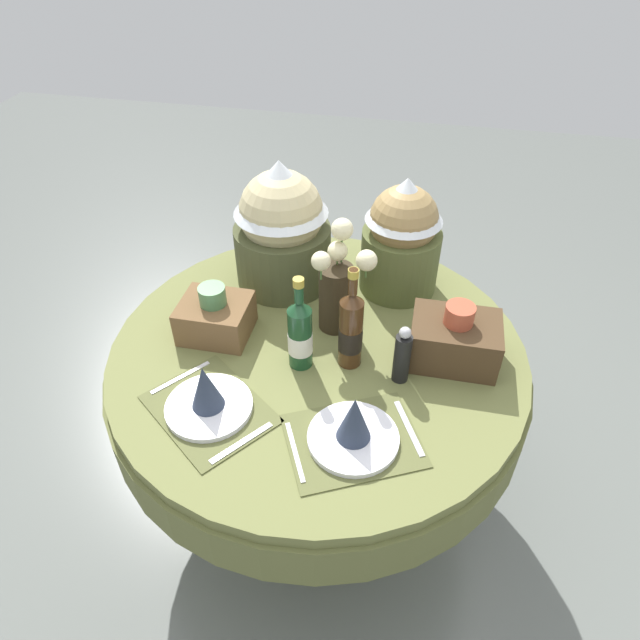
{
  "coord_description": "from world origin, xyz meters",
  "views": [
    {
      "loc": [
        0.27,
        -1.26,
        1.96
      ],
      "look_at": [
        0.0,
        0.03,
        0.85
      ],
      "focal_mm": 31.79,
      "sensor_mm": 36.0,
      "label": 1
    }
  ],
  "objects_px": {
    "gift_tub_back_left": "(282,222)",
    "gift_tub_back_right": "(402,232)",
    "flower_vase": "(338,285)",
    "woven_basket_side_right": "(455,339)",
    "place_setting_left": "(207,398)",
    "wine_bottle_centre": "(300,333)",
    "pepper_mill": "(402,356)",
    "place_setting_right": "(354,429)",
    "woven_basket_side_left": "(216,316)",
    "dining_table": "(318,376)",
    "wine_bottle_left": "(351,329)"
  },
  "relations": [
    {
      "from": "gift_tub_back_left",
      "to": "gift_tub_back_right",
      "type": "bearing_deg",
      "value": 6.37
    },
    {
      "from": "flower_vase",
      "to": "gift_tub_back_left",
      "type": "bearing_deg",
      "value": 137.43
    },
    {
      "from": "gift_tub_back_right",
      "to": "woven_basket_side_right",
      "type": "bearing_deg",
      "value": -59.18
    },
    {
      "from": "place_setting_left",
      "to": "gift_tub_back_left",
      "type": "xyz_separation_m",
      "value": [
        0.05,
        0.63,
        0.19
      ]
    },
    {
      "from": "gift_tub_back_right",
      "to": "wine_bottle_centre",
      "type": "bearing_deg",
      "value": -118.45
    },
    {
      "from": "pepper_mill",
      "to": "woven_basket_side_right",
      "type": "relative_size",
      "value": 0.75
    },
    {
      "from": "place_setting_right",
      "to": "flower_vase",
      "type": "height_order",
      "value": "flower_vase"
    },
    {
      "from": "flower_vase",
      "to": "woven_basket_side_left",
      "type": "distance_m",
      "value": 0.39
    },
    {
      "from": "dining_table",
      "to": "flower_vase",
      "type": "distance_m",
      "value": 0.32
    },
    {
      "from": "wine_bottle_left",
      "to": "gift_tub_back_left",
      "type": "bearing_deg",
      "value": 128.91
    },
    {
      "from": "place_setting_left",
      "to": "woven_basket_side_right",
      "type": "bearing_deg",
      "value": 28.1
    },
    {
      "from": "gift_tub_back_right",
      "to": "wine_bottle_left",
      "type": "bearing_deg",
      "value": -103.68
    },
    {
      "from": "pepper_mill",
      "to": "gift_tub_back_right",
      "type": "xyz_separation_m",
      "value": [
        -0.05,
        0.45,
        0.13
      ]
    },
    {
      "from": "place_setting_left",
      "to": "wine_bottle_left",
      "type": "distance_m",
      "value": 0.44
    },
    {
      "from": "wine_bottle_left",
      "to": "wine_bottle_centre",
      "type": "relative_size",
      "value": 1.09
    },
    {
      "from": "dining_table",
      "to": "place_setting_right",
      "type": "relative_size",
      "value": 3.12
    },
    {
      "from": "place_setting_left",
      "to": "woven_basket_side_left",
      "type": "height_order",
      "value": "woven_basket_side_left"
    },
    {
      "from": "pepper_mill",
      "to": "gift_tub_back_right",
      "type": "bearing_deg",
      "value": 96.86
    },
    {
      "from": "place_setting_left",
      "to": "place_setting_right",
      "type": "distance_m",
      "value": 0.41
    },
    {
      "from": "place_setting_right",
      "to": "woven_basket_side_left",
      "type": "height_order",
      "value": "woven_basket_side_left"
    },
    {
      "from": "wine_bottle_left",
      "to": "gift_tub_back_left",
      "type": "distance_m",
      "value": 0.48
    },
    {
      "from": "place_setting_left",
      "to": "woven_basket_side_right",
      "type": "distance_m",
      "value": 0.73
    },
    {
      "from": "gift_tub_back_left",
      "to": "woven_basket_side_left",
      "type": "xyz_separation_m",
      "value": [
        -0.14,
        -0.32,
        -0.17
      ]
    },
    {
      "from": "woven_basket_side_left",
      "to": "place_setting_right",
      "type": "bearing_deg",
      "value": -34.54
    },
    {
      "from": "woven_basket_side_right",
      "to": "dining_table",
      "type": "bearing_deg",
      "value": -175.49
    },
    {
      "from": "pepper_mill",
      "to": "woven_basket_side_right",
      "type": "height_order",
      "value": "woven_basket_side_right"
    },
    {
      "from": "wine_bottle_left",
      "to": "flower_vase",
      "type": "bearing_deg",
      "value": 113.26
    },
    {
      "from": "wine_bottle_left",
      "to": "gift_tub_back_left",
      "type": "height_order",
      "value": "gift_tub_back_left"
    },
    {
      "from": "dining_table",
      "to": "wine_bottle_left",
      "type": "bearing_deg",
      "value": -24.13
    },
    {
      "from": "flower_vase",
      "to": "woven_basket_side_left",
      "type": "xyz_separation_m",
      "value": [
        -0.37,
        -0.11,
        -0.1
      ]
    },
    {
      "from": "wine_bottle_left",
      "to": "woven_basket_side_right",
      "type": "xyz_separation_m",
      "value": [
        0.3,
        0.08,
        -0.05
      ]
    },
    {
      "from": "wine_bottle_centre",
      "to": "woven_basket_side_right",
      "type": "xyz_separation_m",
      "value": [
        0.44,
        0.11,
        -0.04
      ]
    },
    {
      "from": "wine_bottle_centre",
      "to": "pepper_mill",
      "type": "relative_size",
      "value": 1.61
    },
    {
      "from": "wine_bottle_centre",
      "to": "gift_tub_back_left",
      "type": "distance_m",
      "value": 0.45
    },
    {
      "from": "dining_table",
      "to": "pepper_mill",
      "type": "distance_m",
      "value": 0.35
    },
    {
      "from": "wine_bottle_centre",
      "to": "woven_basket_side_right",
      "type": "bearing_deg",
      "value": 14.53
    },
    {
      "from": "dining_table",
      "to": "pepper_mill",
      "type": "xyz_separation_m",
      "value": [
        0.26,
        -0.09,
        0.22
      ]
    },
    {
      "from": "place_setting_right",
      "to": "gift_tub_back_left",
      "type": "height_order",
      "value": "gift_tub_back_left"
    },
    {
      "from": "pepper_mill",
      "to": "wine_bottle_centre",
      "type": "bearing_deg",
      "value": 179.31
    },
    {
      "from": "dining_table",
      "to": "woven_basket_side_left",
      "type": "xyz_separation_m",
      "value": [
        -0.33,
        0.0,
        0.2
      ]
    },
    {
      "from": "pepper_mill",
      "to": "woven_basket_side_right",
      "type": "distance_m",
      "value": 0.19
    },
    {
      "from": "flower_vase",
      "to": "gift_tub_back_left",
      "type": "relative_size",
      "value": 0.82
    },
    {
      "from": "gift_tub_back_left",
      "to": "woven_basket_side_left",
      "type": "height_order",
      "value": "gift_tub_back_left"
    },
    {
      "from": "place_setting_left",
      "to": "flower_vase",
      "type": "height_order",
      "value": "flower_vase"
    },
    {
      "from": "flower_vase",
      "to": "gift_tub_back_right",
      "type": "height_order",
      "value": "gift_tub_back_right"
    },
    {
      "from": "wine_bottle_centre",
      "to": "pepper_mill",
      "type": "bearing_deg",
      "value": -0.69
    },
    {
      "from": "dining_table",
      "to": "woven_basket_side_left",
      "type": "relative_size",
      "value": 6.16
    },
    {
      "from": "place_setting_right",
      "to": "wine_bottle_centre",
      "type": "distance_m",
      "value": 0.33
    },
    {
      "from": "wine_bottle_left",
      "to": "wine_bottle_centre",
      "type": "xyz_separation_m",
      "value": [
        -0.14,
        -0.03,
        -0.01
      ]
    },
    {
      "from": "dining_table",
      "to": "gift_tub_back_right",
      "type": "bearing_deg",
      "value": 60.38
    }
  ]
}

